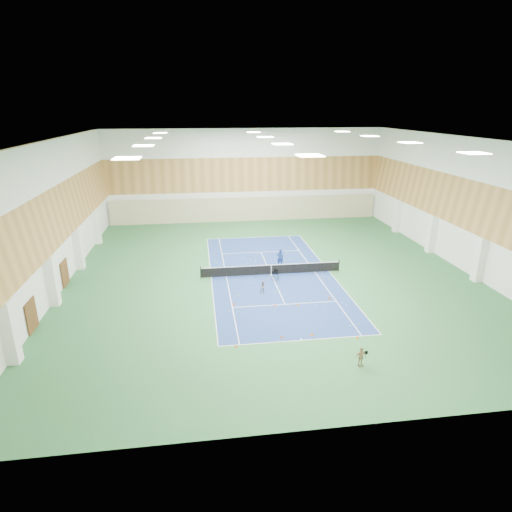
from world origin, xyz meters
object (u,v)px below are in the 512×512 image
Objects in this scene: tennis_net at (271,269)px; child_court at (263,287)px; coach at (280,257)px; child_apron at (361,357)px; ball_cart at (276,275)px.

tennis_net reaches higher than child_court.
child_apron is (1.49, -17.34, -0.23)m from coach.
ball_cart is at bearing 63.17° from child_court.
coach is 3.71m from ball_cart.
child_apron is (2.72, -15.20, 0.07)m from tennis_net.
child_apron is at bearing -66.75° from child_court.
child_court is 1.14× the size of ball_cart.
coach is at bearing 96.70° from ball_cart.
child_court is (-1.36, -4.00, -0.01)m from tennis_net.
tennis_net reaches higher than ball_cart.
tennis_net is 7.54× the size of coach.
tennis_net is 15.44m from child_apron.
tennis_net is 4.22m from child_court.
ball_cart is at bearing 89.24° from child_apron.
child_apron is at bearing 92.35° from coach.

